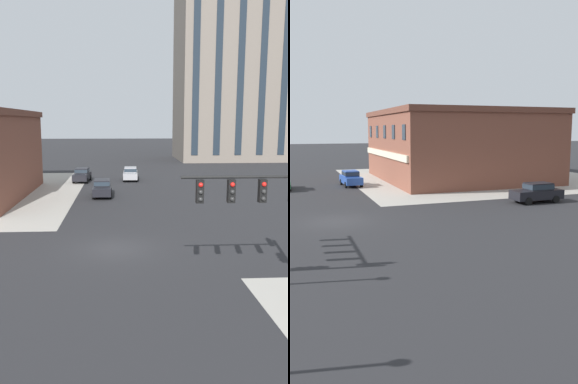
# 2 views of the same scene
# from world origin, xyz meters

# --- Properties ---
(ground_plane) EXTENTS (320.00, 320.00, 0.00)m
(ground_plane) POSITION_xyz_m (0.00, 0.00, 0.00)
(ground_plane) COLOR #262628
(traffic_signal_main) EXTENTS (5.79, 2.09, 5.72)m
(traffic_signal_main) POSITION_xyz_m (6.84, -7.51, 3.89)
(traffic_signal_main) COLOR black
(traffic_signal_main) RESTS_ON ground
(car_main_northbound_far) EXTENTS (2.10, 4.50, 1.68)m
(car_main_northbound_far) POSITION_xyz_m (-4.41, 27.22, 0.92)
(car_main_northbound_far) COLOR black
(car_main_northbound_far) RESTS_ON ground
(car_main_southbound_far) EXTENTS (1.97, 4.44, 1.68)m
(car_main_southbound_far) POSITION_xyz_m (-1.49, 16.91, 0.92)
(car_main_southbound_far) COLOR black
(car_main_southbound_far) RESTS_ON ground
(car_cross_westbound) EXTENTS (2.01, 4.46, 1.68)m
(car_cross_westbound) POSITION_xyz_m (1.62, 28.02, 0.92)
(car_cross_westbound) COLOR #99999E
(car_cross_westbound) RESTS_ON ground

